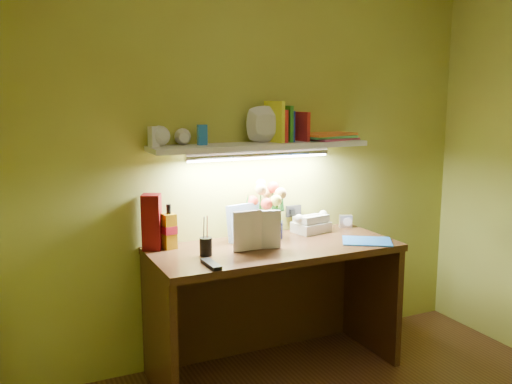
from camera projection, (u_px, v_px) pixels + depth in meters
desk at (274, 309)px, 3.28m from camera, size 1.40×0.60×0.75m
flower_bouquet at (267, 210)px, 3.36m from camera, size 0.21×0.21×0.34m
telephone at (311, 222)px, 3.51m from camera, size 0.23×0.19×0.12m
desk_clock at (346, 221)px, 3.64m from camera, size 0.09×0.07×0.08m
whisky_bottle at (169, 227)px, 3.13m from camera, size 0.08×0.08×0.25m
whisky_box at (152, 222)px, 3.11m from camera, size 0.13×0.13×0.31m
pen_cup at (206, 240)px, 3.01m from camera, size 0.07×0.07×0.16m
art_card at (244, 222)px, 3.31m from camera, size 0.22×0.09×0.21m
tv_remote at (211, 264)px, 2.84m from camera, size 0.05×0.17×0.02m
blue_folder at (367, 241)px, 3.29m from camera, size 0.34×0.32×0.01m
desk_book_a at (233, 232)px, 3.05m from camera, size 0.17×0.03×0.23m
desk_book_b at (252, 230)px, 3.13m from camera, size 0.15×0.07×0.22m
wall_shelf at (267, 139)px, 3.29m from camera, size 1.31×0.35×0.27m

